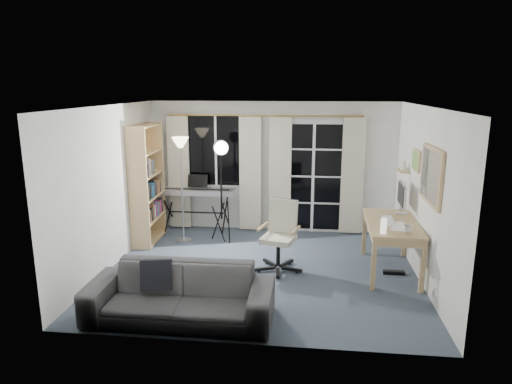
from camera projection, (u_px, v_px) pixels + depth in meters
floor at (261, 271)px, 6.78m from camera, size 4.50×4.00×0.02m
window at (216, 150)px, 8.46m from camera, size 1.20×0.08×1.40m
french_door at (313, 178)px, 8.37m from camera, size 1.32×0.09×2.11m
curtains at (264, 174)px, 8.36m from camera, size 3.60×0.07×2.13m
bookshelf at (145, 187)px, 7.82m from camera, size 0.35×0.96×2.05m
torchiere_lamp at (181, 158)px, 7.70m from camera, size 0.36×0.36×1.83m
keyboard_piano at (197, 192)px, 8.40m from camera, size 1.37×0.67×0.99m
studio_light at (221, 159)px, 7.64m from camera, size 0.39×0.40×1.83m
office_chair at (281, 229)px, 6.74m from camera, size 0.72×0.72×1.03m
desk at (392, 228)px, 6.58m from camera, size 0.75×1.44×0.76m
monitor at (402, 195)px, 6.91m from camera, size 0.19×0.55×0.48m
desk_clutter at (390, 238)px, 6.38m from camera, size 0.46×0.86×0.96m
mug at (407, 228)px, 6.05m from camera, size 0.13×0.10×0.12m
wall_mirror at (431, 176)px, 5.84m from camera, size 0.04×0.94×0.74m
framed_print at (416, 160)px, 6.70m from camera, size 0.03×0.42×0.32m
wall_shelf at (404, 167)px, 7.23m from camera, size 0.16×0.30×0.18m
sofa at (179, 285)px, 5.27m from camera, size 2.15×0.63×0.84m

